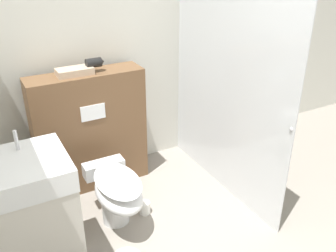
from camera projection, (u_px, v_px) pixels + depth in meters
The scene contains 8 objects.
wall_back at pixel (114, 48), 3.57m from camera, with size 8.00×0.06×2.50m.
partition_panel at pixel (90, 131), 3.51m from camera, with size 1.03×0.30×1.13m.
shower_glass at pixel (226, 90), 3.31m from camera, with size 0.04×1.66×1.98m.
toilet at pixel (116, 193), 3.05m from camera, with size 0.35×0.69×0.49m.
sink_vanity at pixel (34, 220), 2.52m from camera, with size 0.54×0.55×1.09m.
hair_drier at pixel (95, 63), 3.26m from camera, with size 0.16×0.08×0.12m.
folded_towel at pixel (75, 71), 3.20m from camera, with size 0.31×0.16×0.06m.
spare_toilet_roll at pixel (145, 208), 3.30m from camera, with size 0.10×0.10×0.11m.
Camera 1 is at (-1.23, -1.36, 2.16)m, focal length 40.00 mm.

